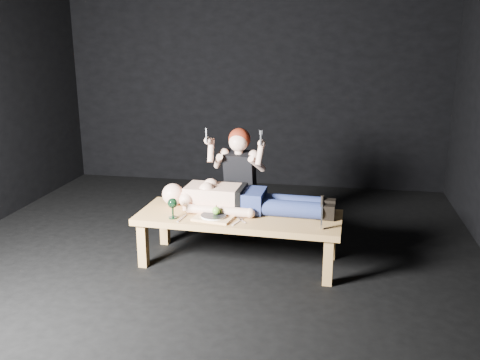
{
  "coord_description": "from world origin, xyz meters",
  "views": [
    {
      "loc": [
        1.07,
        -4.29,
        1.96
      ],
      "look_at": [
        0.29,
        -0.03,
        0.75
      ],
      "focal_mm": 38.85,
      "sensor_mm": 36.0,
      "label": 1
    }
  ],
  "objects": [
    {
      "name": "plate",
      "position": [
        0.1,
        -0.23,
        0.48
      ],
      "size": [
        0.25,
        0.25,
        0.02
      ],
      "primitive_type": "cylinder",
      "rotation": [
        0.0,
        0.0,
        -0.17
      ],
      "color": "white",
      "rests_on": "serving_tray"
    },
    {
      "name": "carving_knife",
      "position": [
        1.01,
        -0.31,
        0.59
      ],
      "size": [
        0.04,
        0.04,
        0.28
      ],
      "primitive_type": null,
      "rotation": [
        0.0,
        0.0,
        -0.04
      ],
      "color": "#B2B2B7",
      "rests_on": "table"
    },
    {
      "name": "serving_tray",
      "position": [
        0.1,
        -0.23,
        0.46
      ],
      "size": [
        0.36,
        0.29,
        0.02
      ],
      "primitive_type": "cube",
      "rotation": [
        0.0,
        0.0,
        -0.17
      ],
      "color": "tan",
      "rests_on": "table"
    },
    {
      "name": "apple",
      "position": [
        0.12,
        -0.22,
        0.52
      ],
      "size": [
        0.07,
        0.07,
        0.07
      ],
      "primitive_type": "sphere",
      "color": "#5AA132",
      "rests_on": "plate"
    },
    {
      "name": "back_wall",
      "position": [
        0.0,
        2.5,
        1.5
      ],
      "size": [
        5.0,
        0.0,
        5.0
      ],
      "primitive_type": "plane",
      "rotation": [
        1.57,
        0.0,
        0.0
      ],
      "color": "black",
      "rests_on": "ground"
    },
    {
      "name": "lying_man",
      "position": [
        0.35,
        0.04,
        0.58
      ],
      "size": [
        1.75,
        0.59,
        0.26
      ],
      "primitive_type": null,
      "rotation": [
        0.0,
        0.0,
        -0.04
      ],
      "color": "tan",
      "rests_on": "table"
    },
    {
      "name": "table",
      "position": [
        0.29,
        -0.08,
        0.23
      ],
      "size": [
        1.79,
        0.73,
        0.45
      ],
      "primitive_type": "cube",
      "rotation": [
        0.0,
        0.0,
        -0.04
      ],
      "color": "#A67D46",
      "rests_on": "ground"
    },
    {
      "name": "knife_flat",
      "position": [
        0.31,
        -0.27,
        0.45
      ],
      "size": [
        0.07,
        0.18,
        0.01
      ],
      "primitive_type": "cube",
      "rotation": [
        0.0,
        0.0,
        -0.31
      ],
      "color": "#B2B2B7",
      "rests_on": "table"
    },
    {
      "name": "kneeling_woman",
      "position": [
        0.21,
        0.49,
        0.58
      ],
      "size": [
        0.67,
        0.74,
        1.16
      ],
      "primitive_type": null,
      "rotation": [
        0.0,
        0.0,
        -0.08
      ],
      "color": "black",
      "rests_on": "ground"
    },
    {
      "name": "ground",
      "position": [
        0.0,
        0.0,
        0.0
      ],
      "size": [
        5.0,
        5.0,
        0.0
      ],
      "primitive_type": "plane",
      "color": "black",
      "rests_on": "ground"
    },
    {
      "name": "goblet",
      "position": [
        -0.25,
        -0.28,
        0.54
      ],
      "size": [
        0.09,
        0.09,
        0.18
      ],
      "primitive_type": null,
      "rotation": [
        0.0,
        0.0,
        -0.04
      ],
      "color": "black",
      "rests_on": "table"
    },
    {
      "name": "fork_flat",
      "position": [
        -0.17,
        -0.27,
        0.45
      ],
      "size": [
        0.04,
        0.19,
        0.01
      ],
      "primitive_type": "cube",
      "rotation": [
        0.0,
        0.0,
        -0.11
      ],
      "color": "#B2B2B7",
      "rests_on": "table"
    },
    {
      "name": "spoon_flat",
      "position": [
        0.33,
        -0.23,
        0.45
      ],
      "size": [
        0.12,
        0.16,
        0.01
      ],
      "primitive_type": "cube",
      "rotation": [
        0.0,
        0.0,
        0.62
      ],
      "color": "#B2B2B7",
      "rests_on": "table"
    }
  ]
}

